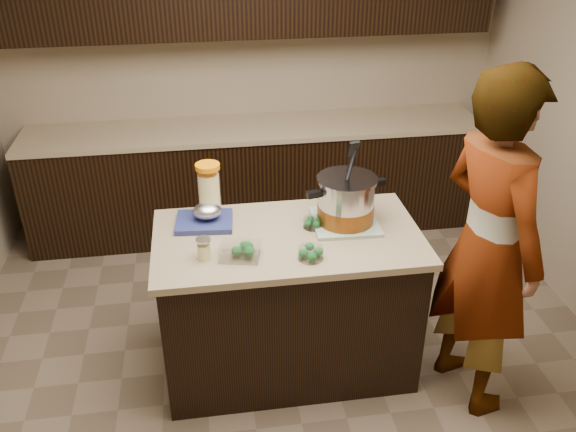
% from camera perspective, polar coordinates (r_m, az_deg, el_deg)
% --- Properties ---
extents(ground_plane, '(4.00, 4.00, 0.00)m').
position_cam_1_polar(ground_plane, '(3.85, 0.00, -13.40)').
color(ground_plane, brown).
rests_on(ground_plane, ground).
extents(room_shell, '(4.04, 4.04, 2.72)m').
position_cam_1_polar(room_shell, '(2.98, 0.00, 11.78)').
color(room_shell, tan).
rests_on(room_shell, ground).
extents(back_cabinets, '(3.60, 0.63, 2.33)m').
position_cam_1_polar(back_cabinets, '(4.86, -3.14, 9.03)').
color(back_cabinets, black).
rests_on(back_cabinets, ground).
extents(island, '(1.46, 0.81, 0.90)m').
position_cam_1_polar(island, '(3.56, 0.00, -8.01)').
color(island, black).
rests_on(island, ground).
extents(dish_towel, '(0.37, 0.37, 0.02)m').
position_cam_1_polar(dish_towel, '(3.44, 5.35, -0.54)').
color(dish_towel, '#5C8965').
rests_on(dish_towel, island).
extents(stock_pot, '(0.47, 0.40, 0.48)m').
position_cam_1_polar(stock_pot, '(3.38, 5.44, 1.25)').
color(stock_pot, '#B7B7BC').
rests_on(stock_pot, dish_towel).
extents(lemonade_pitcher, '(0.17, 0.17, 0.33)m').
position_cam_1_polar(lemonade_pitcher, '(3.44, -7.37, 2.08)').
color(lemonade_pitcher, '#FCEA9A').
rests_on(lemonade_pitcher, island).
extents(mason_jar, '(0.09, 0.09, 0.12)m').
position_cam_1_polar(mason_jar, '(3.11, -7.88, -3.10)').
color(mason_jar, '#FCEA9A').
rests_on(mason_jar, island).
extents(broccoli_tub_left, '(0.12, 0.12, 0.05)m').
position_cam_1_polar(broccoli_tub_left, '(3.38, 2.40, -0.69)').
color(broccoli_tub_left, silver).
rests_on(broccoli_tub_left, island).
extents(broccoli_tub_right, '(0.17, 0.17, 0.06)m').
position_cam_1_polar(broccoli_tub_right, '(3.10, 2.14, -3.56)').
color(broccoli_tub_right, silver).
rests_on(broccoli_tub_right, island).
extents(broccoli_tub_rect, '(0.23, 0.19, 0.07)m').
position_cam_1_polar(broccoli_tub_rect, '(3.12, -4.55, -3.35)').
color(broccoli_tub_rect, silver).
rests_on(broccoli_tub_rect, island).
extents(blue_tray, '(0.33, 0.28, 0.12)m').
position_cam_1_polar(blue_tray, '(3.43, -7.72, -0.15)').
color(blue_tray, navy).
rests_on(blue_tray, island).
extents(person, '(0.62, 0.79, 1.91)m').
position_cam_1_polar(person, '(3.28, 18.21, -2.74)').
color(person, gray).
rests_on(person, ground).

